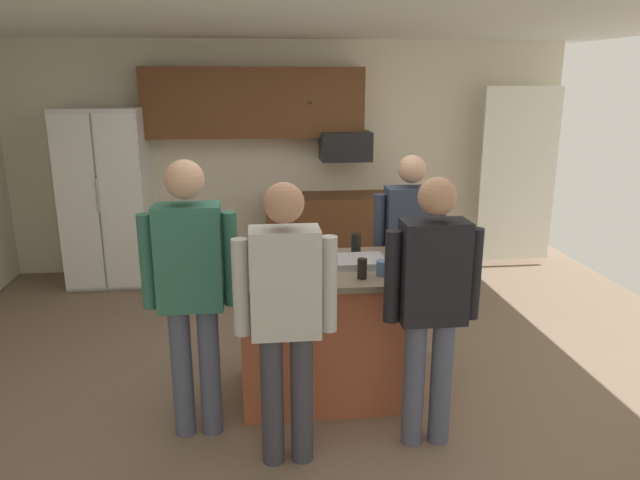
% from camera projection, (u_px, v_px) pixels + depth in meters
% --- Properties ---
extents(floor, '(7.04, 7.04, 0.00)m').
position_uv_depth(floor, '(315.00, 373.00, 4.50)').
color(floor, '#7F6B56').
rests_on(floor, ground).
extents(ceiling, '(7.04, 7.04, 0.00)m').
position_uv_depth(ceiling, '(314.00, 11.00, 3.81)').
color(ceiling, white).
extents(back_wall, '(6.40, 0.10, 2.60)m').
position_uv_depth(back_wall, '(290.00, 157.00, 6.84)').
color(back_wall, beige).
rests_on(back_wall, ground).
extents(french_door_window_panel, '(0.90, 0.06, 2.00)m').
position_uv_depth(french_door_window_panel, '(517.00, 175.00, 6.79)').
color(french_door_window_panel, white).
rests_on(french_door_window_panel, ground).
extents(cabinet_run_upper, '(2.40, 0.38, 0.75)m').
position_uv_depth(cabinet_run_upper, '(254.00, 102.00, 6.44)').
color(cabinet_run_upper, brown).
extents(cabinet_run_lower, '(1.80, 0.63, 0.90)m').
position_uv_depth(cabinet_run_lower, '(345.00, 233.00, 6.82)').
color(cabinet_run_lower, brown).
rests_on(cabinet_run_lower, ground).
extents(refrigerator, '(0.86, 0.76, 1.89)m').
position_uv_depth(refrigerator, '(107.00, 197.00, 6.32)').
color(refrigerator, white).
rests_on(refrigerator, ground).
extents(microwave_over_range, '(0.56, 0.40, 0.32)m').
position_uv_depth(microwave_over_range, '(345.00, 146.00, 6.58)').
color(microwave_over_range, black).
extents(kitchen_island, '(1.28, 0.88, 0.95)m').
position_uv_depth(kitchen_island, '(325.00, 330.00, 4.10)').
color(kitchen_island, '#AD5638').
rests_on(kitchen_island, ground).
extents(person_guest_by_door, '(0.57, 0.22, 1.65)m').
position_uv_depth(person_guest_by_door, '(432.00, 297.00, 3.41)').
color(person_guest_by_door, '#4C5166').
rests_on(person_guest_by_door, ground).
extents(person_host_foreground, '(0.57, 0.22, 1.65)m').
position_uv_depth(person_host_foreground, '(286.00, 309.00, 3.23)').
color(person_host_foreground, '#383842').
rests_on(person_host_foreground, ground).
extents(person_elder_center, '(0.57, 0.22, 1.62)m').
position_uv_depth(person_elder_center, '(409.00, 244.00, 4.58)').
color(person_elder_center, '#383842').
rests_on(person_elder_center, ground).
extents(person_guest_right, '(0.57, 0.23, 1.74)m').
position_uv_depth(person_guest_right, '(191.00, 282.00, 3.49)').
color(person_guest_right, '#4C5166').
rests_on(person_guest_right, ground).
extents(mug_blue_stoneware, '(0.12, 0.08, 0.10)m').
position_uv_depth(mug_blue_stoneware, '(277.00, 272.00, 3.70)').
color(mug_blue_stoneware, white).
rests_on(mug_blue_stoneware, kitchen_island).
extents(glass_short_whisky, '(0.08, 0.08, 0.16)m').
position_uv_depth(glass_short_whisky, '(299.00, 255.00, 3.96)').
color(glass_short_whisky, black).
rests_on(glass_short_whisky, kitchen_island).
extents(mug_ceramic_white, '(0.13, 0.09, 0.10)m').
position_uv_depth(mug_ceramic_white, '(383.00, 268.00, 3.79)').
color(mug_ceramic_white, '#4C6B99').
rests_on(mug_ceramic_white, kitchen_island).
extents(tumbler_amber, '(0.06, 0.06, 0.13)m').
position_uv_depth(tumbler_amber, '(362.00, 269.00, 3.72)').
color(tumbler_amber, black).
rests_on(tumbler_amber, kitchen_island).
extents(glass_pilsner, '(0.07, 0.07, 0.13)m').
position_uv_depth(glass_pilsner, '(297.00, 251.00, 4.11)').
color(glass_pilsner, black).
rests_on(glass_pilsner, kitchen_island).
extents(glass_stout_tall, '(0.07, 0.07, 0.15)m').
position_uv_depth(glass_stout_tall, '(274.00, 258.00, 3.91)').
color(glass_stout_tall, black).
rests_on(glass_stout_tall, kitchen_island).
extents(glass_dark_ale, '(0.07, 0.07, 0.16)m').
position_uv_depth(glass_dark_ale, '(356.00, 244.00, 4.23)').
color(glass_dark_ale, black).
rests_on(glass_dark_ale, kitchen_island).
extents(serving_tray, '(0.44, 0.30, 0.04)m').
position_uv_depth(serving_tray, '(353.00, 261.00, 4.02)').
color(serving_tray, '#B7B7BC').
rests_on(serving_tray, kitchen_island).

